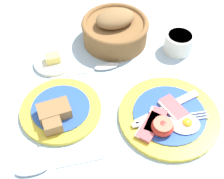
% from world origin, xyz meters
% --- Properties ---
extents(ground_plane, '(3.00, 3.00, 0.00)m').
position_xyz_m(ground_plane, '(0.00, 0.00, 0.00)').
color(ground_plane, '#A3BCD1').
extents(breakfast_plate, '(0.24, 0.24, 0.04)m').
position_xyz_m(breakfast_plate, '(0.06, 0.02, 0.01)').
color(breakfast_plate, yellow).
rests_on(breakfast_plate, ground_plane).
extents(bread_plate, '(0.20, 0.20, 0.04)m').
position_xyz_m(bread_plate, '(-0.21, 0.07, 0.01)').
color(bread_plate, yellow).
rests_on(bread_plate, ground_plane).
extents(sugar_cup, '(0.08, 0.08, 0.06)m').
position_xyz_m(sugar_cup, '(0.14, 0.27, 0.03)').
color(sugar_cup, white).
rests_on(sugar_cup, ground_plane).
extents(bread_basket, '(0.20, 0.20, 0.10)m').
position_xyz_m(bread_basket, '(-0.04, 0.33, 0.04)').
color(bread_basket, brown).
rests_on(bread_basket, ground_plane).
extents(butter_dish, '(0.11, 0.11, 0.03)m').
position_xyz_m(butter_dish, '(-0.22, 0.24, 0.01)').
color(butter_dish, silver).
rests_on(butter_dish, ground_plane).
extents(teaspoon_by_saucer, '(0.19, 0.05, 0.01)m').
position_xyz_m(teaspoon_by_saucer, '(-0.10, 0.21, 0.01)').
color(teaspoon_by_saucer, silver).
rests_on(teaspoon_by_saucer, ground_plane).
extents(teaspoon_near_cup, '(0.19, 0.04, 0.01)m').
position_xyz_m(teaspoon_near_cup, '(-0.23, -0.08, 0.01)').
color(teaspoon_near_cup, silver).
rests_on(teaspoon_near_cup, ground_plane).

